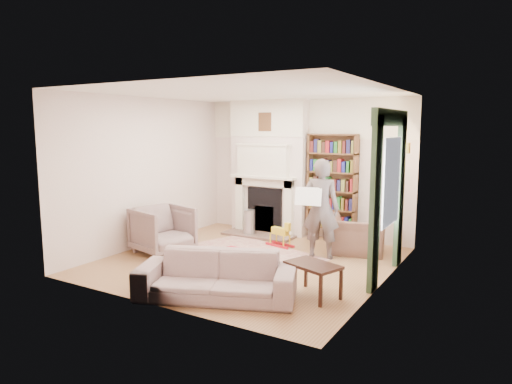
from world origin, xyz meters
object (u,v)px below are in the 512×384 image
Objects in this scene: coffee_table at (313,280)px; paraffin_heater at (249,223)px; armchair_reading at (357,235)px; bookcase at (332,182)px; armchair_left at (163,230)px; rocking_horse at (280,234)px; sofa at (216,276)px; man_reading at (321,209)px.

paraffin_heater is at bearing 155.57° from coffee_table.
coffee_table is 1.27× the size of paraffin_heater.
bookcase is at bearing -56.31° from armchair_reading.
coffee_table is 3.52m from paraffin_heater.
armchair_left is 2.17m from rocking_horse.
armchair_left is at bearing -132.37° from bookcase.
sofa is 2.96× the size of coffee_table.
sofa is at bearing -92.12° from bookcase.
coffee_table is (0.17, -2.34, -0.10)m from armchair_reading.
rocking_horse is at bearing -24.69° from paraffin_heater.
coffee_table is at bearing 81.05° from armchair_reading.
sofa is 1.21× the size of man_reading.
bookcase is at bearing 71.84° from rocking_horse.
paraffin_heater reaches higher than coffee_table.
paraffin_heater is at bearing -16.35° from armchair_reading.
armchair_left reaches higher than armchair_reading.
armchair_reading is at bearing -45.95° from armchair_left.
armchair_reading is 1.44× the size of coffee_table.
bookcase is 1.34m from armchair_reading.
sofa is (-0.14, -3.76, -0.87)m from bookcase.
rocking_horse is (-1.56, 2.04, 0.02)m from coffee_table.
armchair_reading is (0.76, -0.71, -0.85)m from bookcase.
sofa is at bearing -65.74° from paraffin_heater.
bookcase is 1.90m from paraffin_heater.
man_reading reaches higher than sofa.
armchair_reading reaches higher than sofa.
coffee_table is 2.57m from rocking_horse.
sofa is (-0.90, -3.05, -0.02)m from armchair_reading.
bookcase is 3.36× the size of paraffin_heater.
sofa is at bearing -66.32° from rocking_horse.
armchair_reading is 3.48m from armchair_left.
bookcase is 1.52m from rocking_horse.
bookcase is 3.86m from sofa.
armchair_left is 1.67× the size of rocking_horse.
rocking_horse is (-0.63, -1.02, -0.93)m from bookcase.
man_reading is (0.45, 2.45, 0.56)m from sofa.
man_reading is (-0.45, -0.60, 0.53)m from armchair_reading.
man_reading is at bearing -51.95° from armchair_left.
paraffin_heater is (-1.88, 0.73, -0.59)m from man_reading.
rocking_horse is at bearing 78.41° from sofa.
paraffin_heater is (-2.50, 2.47, 0.05)m from coffee_table.
armchair_reading is at bearing -43.15° from bookcase.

